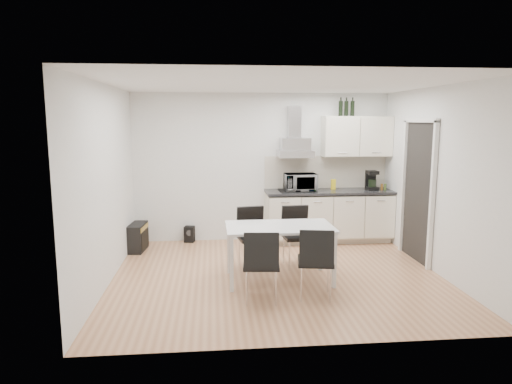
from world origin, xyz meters
The scene contains 15 objects.
ground centered at (0.00, 0.00, 0.00)m, with size 4.50×4.50×0.00m, color tan.
wall_back centered at (0.00, 2.00, 1.30)m, with size 4.50×0.10×2.60m, color white.
wall_front centered at (0.00, -2.00, 1.30)m, with size 4.50×0.10×2.60m, color white.
wall_left centered at (-2.25, 0.00, 1.30)m, with size 0.10×4.00×2.60m, color white.
wall_right centered at (2.25, 0.00, 1.30)m, with size 0.10×4.00×2.60m, color white.
ceiling centered at (0.00, 0.00, 2.60)m, with size 4.50×4.50×0.00m, color white.
doorway centered at (2.21, 0.55, 1.05)m, with size 0.08×1.04×2.10m, color white.
kitchenette centered at (1.19, 1.73, 0.83)m, with size 2.22×0.64×2.52m.
dining_table centered at (0.00, -0.18, 0.67)m, with size 1.42×0.82×0.75m.
chair_far_left centered at (-0.30, 0.38, 0.44)m, with size 0.44×0.50×0.88m, color black, non-canonical shape.
chair_far_right centered at (0.36, 0.39, 0.44)m, with size 0.44×0.50×0.88m, color black, non-canonical shape.
chair_near_left centered at (-0.32, -0.85, 0.44)m, with size 0.44×0.50×0.88m, color black, non-canonical shape.
chair_near_right centered at (0.35, -0.80, 0.44)m, with size 0.44×0.50×0.88m, color black, non-canonical shape.
guitar_amp centered at (-2.12, 1.45, 0.23)m, with size 0.29×0.56×0.45m.
floor_speaker centered at (-1.30, 1.90, 0.14)m, with size 0.17×0.15×0.28m, color black.
Camera 1 is at (-0.87, -6.01, 2.14)m, focal length 32.00 mm.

